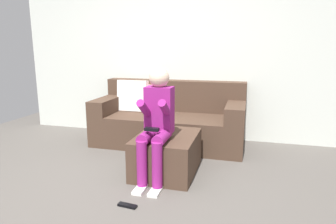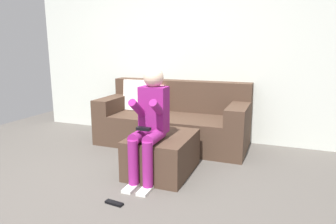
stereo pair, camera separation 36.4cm
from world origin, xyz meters
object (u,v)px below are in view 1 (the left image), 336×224
at_px(couch_sectional, 169,120).
at_px(remote_near_ottoman, 127,206).
at_px(ottoman, 167,154).
at_px(person_seated, 156,120).

bearing_deg(couch_sectional, remote_near_ottoman, -86.20).
relative_size(couch_sectional, ottoman, 2.56).
bearing_deg(remote_near_ottoman, ottoman, 87.28).
distance_m(couch_sectional, person_seated, 1.30).
relative_size(couch_sectional, person_seated, 1.79).
xyz_separation_m(couch_sectional, person_seated, (0.20, -1.24, 0.31)).
relative_size(couch_sectional, remote_near_ottoman, 12.00).
relative_size(ottoman, remote_near_ottoman, 4.69).
bearing_deg(ottoman, person_seated, -104.56).
xyz_separation_m(couch_sectional, ottoman, (0.26, -1.04, -0.13)).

